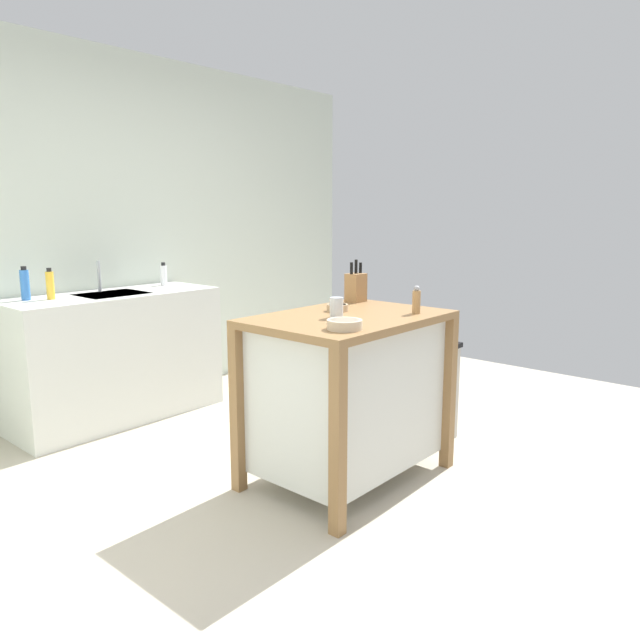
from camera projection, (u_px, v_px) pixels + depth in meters
name	position (u px, v px, depth m)	size (l,w,h in m)	color
ground_plane	(329.00, 486.00, 3.18)	(6.15, 6.15, 0.00)	#BCB29E
wall_back	(101.00, 231.00, 4.37)	(5.15, 0.10, 2.60)	silver
kitchen_island	(348.00, 388.00, 3.20)	(1.04, 0.73, 0.91)	olive
knife_block	(356.00, 287.00, 3.58)	(0.11, 0.09, 0.25)	#9E7042
bowl_stoneware_deep	(337.00, 307.00, 3.25)	(0.12, 0.12, 0.04)	tan
bowl_ceramic_wide	(345.00, 324.00, 2.74)	(0.16, 0.16, 0.05)	beige
drinking_cup	(336.00, 307.00, 3.04)	(0.07, 0.07, 0.10)	silver
pepper_grinder	(416.00, 300.00, 3.17)	(0.04, 0.04, 0.15)	#AD7F4C
trash_bin	(427.00, 392.00, 3.77)	(0.36, 0.28, 0.63)	#B7B2A8
sink_counter	(114.00, 356.00, 4.19)	(1.43, 0.60, 0.89)	silver
sink_faucet	(99.00, 276.00, 4.18)	(0.02, 0.02, 0.22)	#B7BCC1
bottle_spray_cleaner	(50.00, 285.00, 3.81)	(0.05, 0.05, 0.20)	yellow
bottle_hand_soap	(164.00, 275.00, 4.55)	(0.05, 0.05, 0.18)	white
bottle_dish_soap	(25.00, 284.00, 3.78)	(0.06, 0.06, 0.22)	blue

